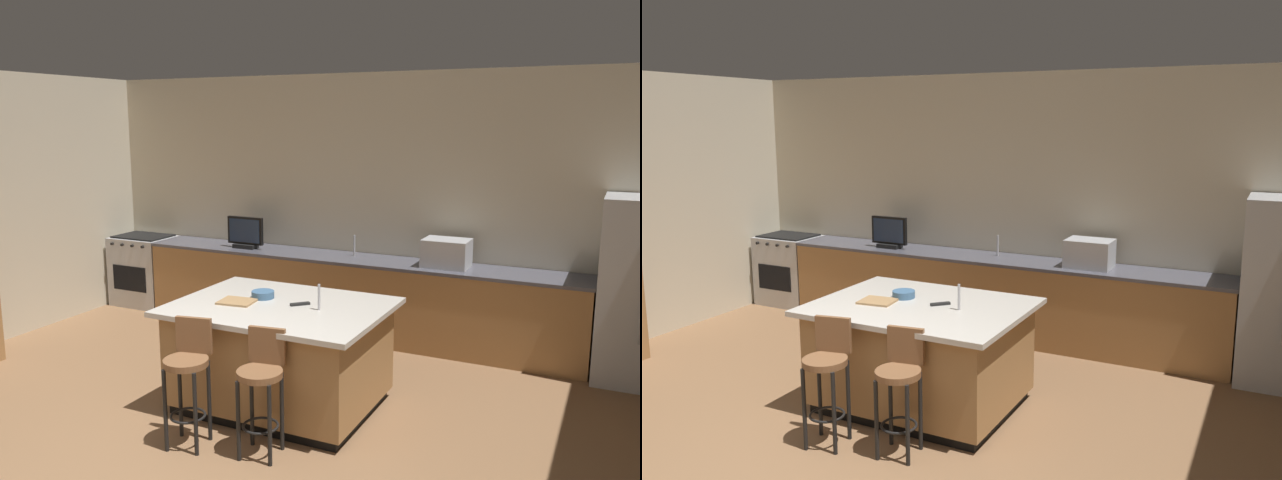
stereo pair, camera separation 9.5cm
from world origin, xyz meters
The scene contains 14 objects.
wall_back centered at (0.00, 4.19, 1.49)m, with size 7.47×0.12×2.99m, color beige.
wall_left centered at (-3.53, 2.09, 1.49)m, with size 0.12×4.59×2.99m, color beige.
counter_back centered at (-0.04, 3.81, 0.46)m, with size 5.22×0.62×0.92m.
kitchen_island centered at (0.18, 1.81, 0.47)m, with size 1.79×1.35×0.91m.
range_oven centered at (-3.04, 3.81, 0.47)m, with size 0.77×0.63×0.94m.
microwave centered at (1.08, 3.81, 1.07)m, with size 0.48×0.36×0.30m, color #B7BABF.
tv_monitor centered at (-1.40, 3.76, 1.10)m, with size 0.48×0.16×0.38m.
sink_faucet_back centered at (-0.02, 3.91, 1.04)m, with size 0.02×0.02×0.24m, color #B2B2B7.
sink_faucet_island centered at (0.54, 1.81, 1.02)m, with size 0.02×0.02×0.22m, color #B2B2B7.
bar_stool_left centered at (-0.12, 0.91, 0.59)m, with size 0.34×0.36×0.98m.
bar_stool_right centered at (0.45, 1.03, 0.56)m, with size 0.34×0.36×0.94m.
fruit_bowl centered at (-0.06, 1.93, 0.94)m, with size 0.20×0.20×0.06m, color #3F668C.
tv_remote centered at (0.34, 1.87, 0.92)m, with size 0.04×0.17×0.02m, color black.
cutting_board centered at (-0.19, 1.70, 0.92)m, with size 0.30×0.25×0.02m, color #A87F51.
Camera 2 is at (2.87, -2.78, 2.46)m, focal length 36.30 mm.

